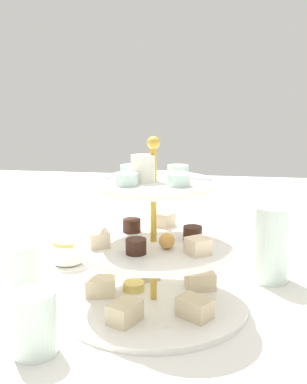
% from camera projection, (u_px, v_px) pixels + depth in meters
% --- Properties ---
extents(ground_plane, '(2.40, 2.40, 0.00)m').
position_uv_depth(ground_plane, '(153.00, 304.00, 0.74)').
color(ground_plane, silver).
extents(tiered_serving_stand, '(0.30, 0.30, 0.27)m').
position_uv_depth(tiered_serving_stand, '(153.00, 257.00, 0.72)').
color(tiered_serving_stand, white).
rests_on(tiered_serving_stand, ground_plane).
extents(water_glass_tall_right, '(0.07, 0.07, 0.14)m').
position_uv_depth(water_glass_tall_right, '(271.00, 244.00, 0.82)').
color(water_glass_tall_right, silver).
rests_on(water_glass_tall_right, ground_plane).
extents(water_glass_short_left, '(0.06, 0.06, 0.08)m').
position_uv_depth(water_glass_short_left, '(23.00, 267.00, 0.79)').
color(water_glass_short_left, silver).
rests_on(water_glass_short_left, ground_plane).
extents(teacup_with_saucer, '(0.09, 0.09, 0.05)m').
position_uv_depth(teacup_with_saucer, '(68.00, 253.00, 0.90)').
color(teacup_with_saucer, white).
rests_on(teacup_with_saucer, ground_plane).
extents(butter_knife_right, '(0.17, 0.02, 0.00)m').
position_uv_depth(butter_knife_right, '(158.00, 246.00, 1.01)').
color(butter_knife_right, silver).
rests_on(butter_knife_right, ground_plane).
extents(water_glass_mid_back, '(0.06, 0.06, 0.08)m').
position_uv_depth(water_glass_mid_back, '(34.00, 323.00, 0.59)').
color(water_glass_mid_back, silver).
rests_on(water_glass_mid_back, ground_plane).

